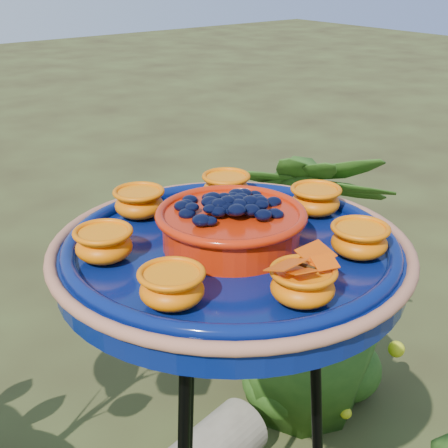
{
  "coord_description": "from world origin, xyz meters",
  "views": [
    {
      "loc": [
        -0.47,
        -0.71,
        1.4
      ],
      "look_at": [
        0.03,
        -0.06,
        1.04
      ],
      "focal_mm": 50.0,
      "sensor_mm": 36.0,
      "label": 1
    }
  ],
  "objects": [
    {
      "name": "feeder_dish",
      "position": [
        0.02,
        -0.09,
        1.02
      ],
      "size": [
        0.55,
        0.55,
        0.12
      ],
      "rotation": [
        0.0,
        0.0,
        -0.13
      ],
      "color": "#061450",
      "rests_on": "tripod_stand"
    },
    {
      "name": "shrub_back_right",
      "position": [
        0.78,
        0.47,
        0.46
      ],
      "size": [
        0.72,
        0.72,
        0.92
      ],
      "primitive_type": "imported",
      "rotation": [
        0.0,
        0.0,
        2.5
      ],
      "color": "#244C14",
      "rests_on": "ground"
    }
  ]
}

